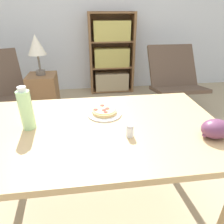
{
  "coord_description": "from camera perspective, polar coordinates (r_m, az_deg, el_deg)",
  "views": [
    {
      "loc": [
        -0.13,
        -1.0,
        1.33
      ],
      "look_at": [
        0.01,
        0.02,
        0.81
      ],
      "focal_mm": 32.0,
      "sensor_mm": 36.0,
      "label": 1
    }
  ],
  "objects": [
    {
      "name": "table_lamp",
      "position": [
        2.56,
        -20.8,
        17.04
      ],
      "size": [
        0.21,
        0.21,
        0.47
      ],
      "color": "#665B51",
      "rests_on": "side_table"
    },
    {
      "name": "salt_shaker",
      "position": [
        1.03,
        5.13,
        -5.35
      ],
      "size": [
        0.04,
        0.04,
        0.07
      ],
      "color": "white",
      "rests_on": "dining_table"
    },
    {
      "name": "grape_bunch",
      "position": [
        1.14,
        27.45,
        -4.32
      ],
      "size": [
        0.15,
        0.12,
        0.1
      ],
      "color": "#6B3856",
      "rests_on": "dining_table"
    },
    {
      "name": "pizza_on_plate",
      "position": [
        1.25,
        -2.18,
        -0.02
      ],
      "size": [
        0.22,
        0.22,
        0.04
      ],
      "color": "white",
      "rests_on": "dining_table"
    },
    {
      "name": "side_table",
      "position": [
        2.73,
        -18.6,
        3.79
      ],
      "size": [
        0.34,
        0.34,
        0.62
      ],
      "color": "brown",
      "rests_on": "ground_plane"
    },
    {
      "name": "dining_table",
      "position": [
        1.18,
        -3.07,
        -7.88
      ],
      "size": [
        1.38,
        0.84,
        0.75
      ],
      "color": "tan",
      "rests_on": "ground_plane"
    },
    {
      "name": "lounge_chair_far",
      "position": [
        3.03,
        17.28,
        5.79
      ],
      "size": [
        0.68,
        0.77,
        0.88
      ],
      "rotation": [
        0.0,
        0.0,
        0.01
      ],
      "color": "slate",
      "rests_on": "ground_plane"
    },
    {
      "name": "drink_bottle",
      "position": [
        1.16,
        -23.3,
        0.75
      ],
      "size": [
        0.07,
        0.07,
        0.24
      ],
      "color": "#B7EAA3",
      "rests_on": "dining_table"
    },
    {
      "name": "wall_back",
      "position": [
        3.63,
        -6.07,
        26.63
      ],
      "size": [
        8.0,
        0.05,
        2.6
      ],
      "color": "silver",
      "rests_on": "ground_plane"
    },
    {
      "name": "bookshelf",
      "position": [
        3.54,
        -0.14,
        15.67
      ],
      "size": [
        0.75,
        0.31,
        1.31
      ],
      "color": "brown",
      "rests_on": "ground_plane"
    },
    {
      "name": "ground_plane",
      "position": [
        1.67,
        -0.16,
        -25.63
      ],
      "size": [
        14.0,
        14.0,
        0.0
      ],
      "primitive_type": "plane",
      "color": "tan"
    }
  ]
}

